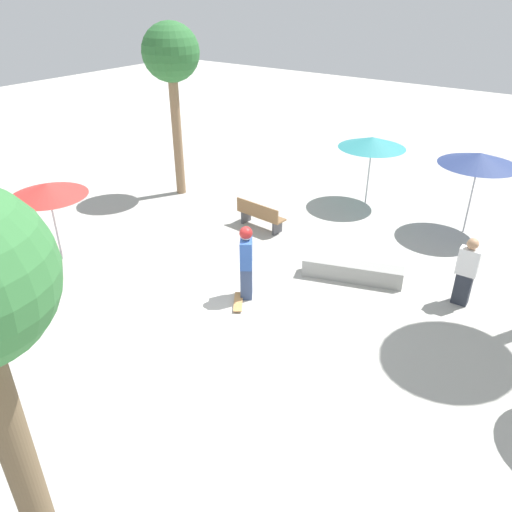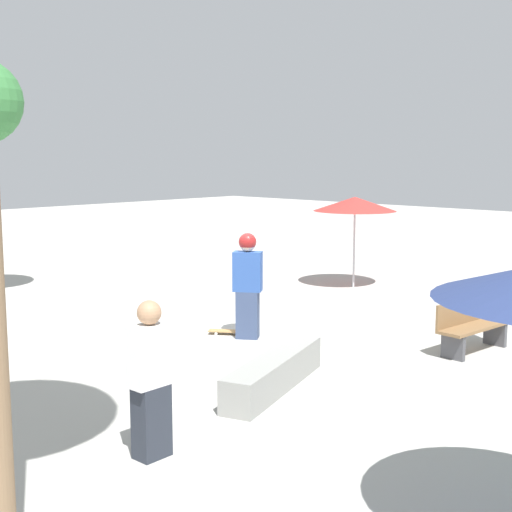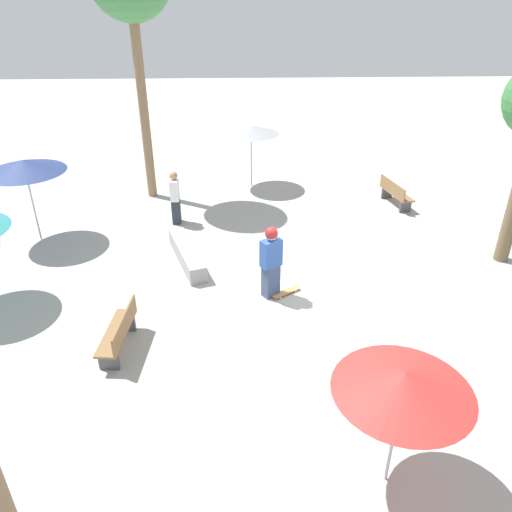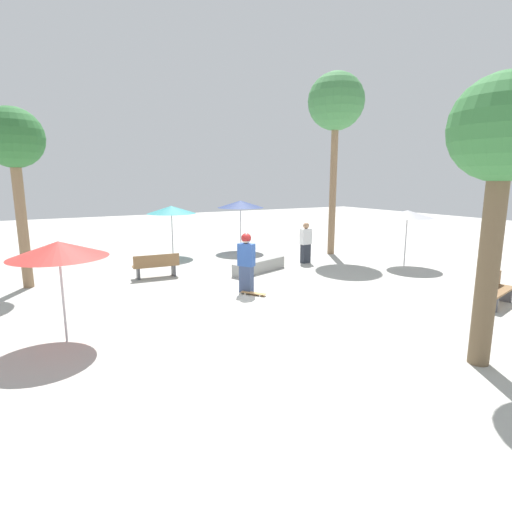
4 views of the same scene
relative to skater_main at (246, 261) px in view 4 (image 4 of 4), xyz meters
name	(u,v)px [view 4 (image 4 of 4)]	position (x,y,z in m)	size (l,w,h in m)	color
ground_plane	(257,298)	(0.01, 0.66, -1.00)	(60.00, 60.00, 0.00)	#B2AFA8
skater_main	(246,261)	(0.00, 0.00, 0.00)	(0.50, 0.56, 1.85)	#38476B
skateboard	(254,293)	(-0.04, 0.38, -0.94)	(0.62, 0.77, 0.07)	#B7844C
concrete_ledge	(259,266)	(-1.71, -2.17, -0.77)	(2.51, 1.23, 0.46)	gray
bench_near	(496,290)	(-5.37, 4.55, -0.57)	(1.66, 0.80, 0.85)	#47474C
bench_far	(156,266)	(1.90, -3.24, -0.57)	(1.63, 0.58, 0.85)	#47474C
shade_umbrella_red	(58,249)	(5.19, 1.48, 1.02)	(1.97, 1.97, 2.19)	#B7B7BC
shade_umbrella_navy	(241,204)	(-3.23, -6.65, 1.27)	(2.23, 2.23, 2.45)	#B7B7BC
shade_umbrella_teal	(171,210)	(0.11, -6.93, 1.11)	(2.17, 2.17, 2.28)	#B7B7BC
shade_umbrella_grey	(408,214)	(-7.38, -0.26, 1.10)	(2.02, 2.02, 2.25)	#B7B7BC
palm_tree_right	(503,139)	(-1.55, 6.46, 3.11)	(1.84, 1.84, 5.22)	brown
palm_tree_center_left	(13,143)	(5.88, -3.99, 3.52)	(1.82, 1.82, 5.60)	#896B4C
palm_tree_left	(336,105)	(-6.53, -3.81, 5.68)	(2.48, 2.48, 8.06)	#896B4C
bystander_watching	(306,243)	(-4.25, -2.71, -0.15)	(0.47, 0.27, 1.70)	#282D38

